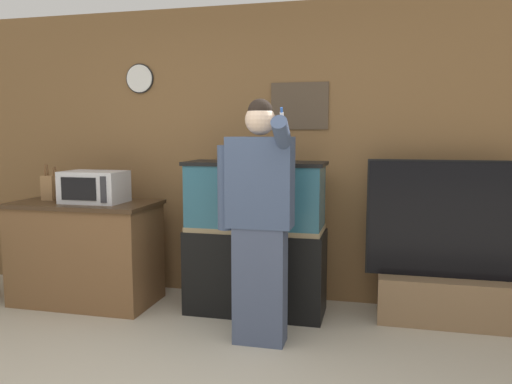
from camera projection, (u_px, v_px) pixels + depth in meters
name	position (u px, v px, depth m)	size (l,w,h in m)	color
wall_back_paneled	(251.00, 153.00, 4.50)	(10.00, 0.08, 2.60)	brown
counter_island	(86.00, 252.00, 4.37)	(1.25, 0.66, 0.89)	brown
microwave	(94.00, 187.00, 4.26)	(0.52, 0.35, 0.27)	silver
knife_block	(49.00, 187.00, 4.43)	(0.12, 0.09, 0.32)	olive
aquarium_on_stand	(256.00, 238.00, 4.10)	(1.13, 0.46, 1.26)	black
tv_on_stand	(446.00, 276.00, 3.90)	(1.24, 0.40, 1.28)	brown
person_standing	(259.00, 218.00, 3.46)	(0.54, 0.41, 1.72)	#424C66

